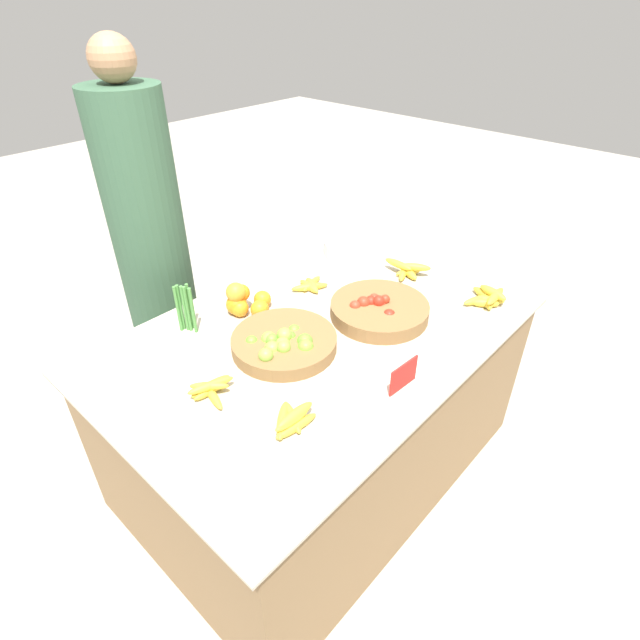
{
  "coord_description": "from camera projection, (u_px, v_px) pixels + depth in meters",
  "views": [
    {
      "loc": [
        -1.09,
        -1.0,
        1.77
      ],
      "look_at": [
        0.0,
        0.0,
        0.76
      ],
      "focal_mm": 28.0,
      "sensor_mm": 36.0,
      "label": 1
    }
  ],
  "objects": [
    {
      "name": "tomato_basket",
      "position": [
        379.0,
        309.0,
        1.89
      ],
      "size": [
        0.37,
        0.37,
        0.09
      ],
      "color": "olive",
      "rests_on": "market_table"
    },
    {
      "name": "metal_bowl",
      "position": [
        355.0,
        246.0,
        2.32
      ],
      "size": [
        0.3,
        0.3,
        0.07
      ],
      "color": "silver",
      "rests_on": "market_table"
    },
    {
      "name": "banana_bunch_front_left",
      "position": [
        488.0,
        298.0,
        1.97
      ],
      "size": [
        0.17,
        0.16,
        0.06
      ],
      "color": "gold",
      "rests_on": "market_table"
    },
    {
      "name": "price_sign",
      "position": [
        404.0,
        376.0,
        1.54
      ],
      "size": [
        0.12,
        0.01,
        0.1
      ],
      "rotation": [
        0.0,
        0.0,
        -0.07
      ],
      "color": "red",
      "rests_on": "market_table"
    },
    {
      "name": "lime_bowl",
      "position": [
        284.0,
        343.0,
        1.72
      ],
      "size": [
        0.37,
        0.37,
        0.08
      ],
      "color": "olive",
      "rests_on": "market_table"
    },
    {
      "name": "vendor_person",
      "position": [
        154.0,
        258.0,
        2.2
      ],
      "size": [
        0.31,
        0.31,
        1.63
      ],
      "color": "#385B42",
      "rests_on": "ground_plane"
    },
    {
      "name": "banana_bunch_front_center",
      "position": [
        291.0,
        420.0,
        1.42
      ],
      "size": [
        0.16,
        0.14,
        0.06
      ],
      "color": "gold",
      "rests_on": "market_table"
    },
    {
      "name": "orange_pile",
      "position": [
        244.0,
        302.0,
        1.89
      ],
      "size": [
        0.17,
        0.16,
        0.13
      ],
      "color": "orange",
      "rests_on": "market_table"
    },
    {
      "name": "ground_plane",
      "position": [
        320.0,
        461.0,
        2.22
      ],
      "size": [
        12.0,
        12.0,
        0.0
      ],
      "primitive_type": "plane",
      "color": "#ADA599"
    },
    {
      "name": "veg_bundle",
      "position": [
        186.0,
        308.0,
        1.78
      ],
      "size": [
        0.05,
        0.06,
        0.18
      ],
      "color": "#4C8E42",
      "rests_on": "market_table"
    },
    {
      "name": "market_table",
      "position": [
        320.0,
        403.0,
        2.02
      ],
      "size": [
        1.57,
        1.05,
        0.71
      ],
      "color": "olive",
      "rests_on": "ground_plane"
    },
    {
      "name": "banana_bunch_front_right",
      "position": [
        311.0,
        285.0,
        2.06
      ],
      "size": [
        0.17,
        0.12,
        0.03
      ],
      "color": "gold",
      "rests_on": "market_table"
    },
    {
      "name": "banana_bunch_back_center",
      "position": [
        211.0,
        388.0,
        1.53
      ],
      "size": [
        0.16,
        0.15,
        0.05
      ],
      "color": "gold",
      "rests_on": "market_table"
    },
    {
      "name": "banana_bunch_middle_left",
      "position": [
        407.0,
        270.0,
        2.15
      ],
      "size": [
        0.15,
        0.21,
        0.06
      ],
      "color": "gold",
      "rests_on": "market_table"
    }
  ]
}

